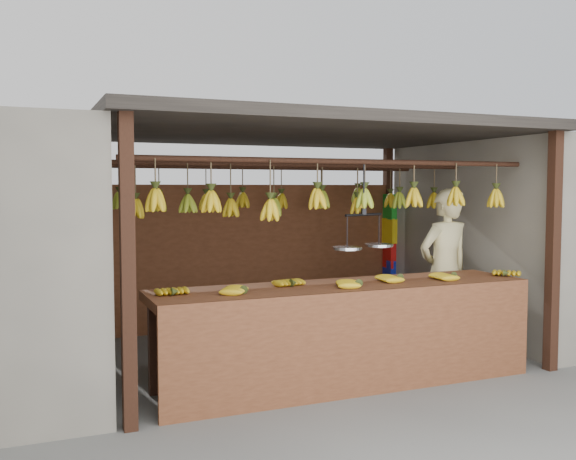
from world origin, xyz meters
name	(u,v)px	position (x,y,z in m)	size (l,w,h in m)	color
ground	(299,353)	(0.00, 0.00, 0.00)	(80.00, 80.00, 0.00)	#5B5B57
stall	(287,169)	(0.00, 0.33, 1.97)	(4.30, 3.30, 2.40)	black
neighbor_right	(558,236)	(3.60, 0.00, 1.15)	(3.00, 3.00, 2.30)	slate
counter	(351,308)	(-0.05, -1.23, 0.71)	(3.56, 0.80, 0.96)	brown
hanging_bananas	(299,201)	(0.00, -0.01, 1.62)	(3.59, 2.24, 0.40)	gold
balance_scale	(363,242)	(0.21, -1.00, 1.26)	(0.68, 0.40, 0.79)	black
vendor	(444,271)	(1.44, -0.56, 0.88)	(0.64, 0.42, 1.75)	beige
bag_bundles	(389,241)	(1.94, 1.35, 1.03)	(0.08, 0.26, 1.24)	#199926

